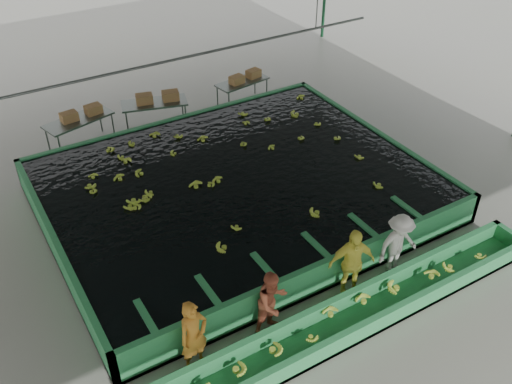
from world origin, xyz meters
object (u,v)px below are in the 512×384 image
worker_a (194,336)px  box_stack_right (245,80)px  packing_table_left (81,132)px  packing_table_right (242,92)px  sorting_trough (354,316)px  box_stack_left (82,117)px  flotation_tank (237,190)px  worker_c (352,263)px  worker_b (272,303)px  worker_d (398,245)px  packing_table_mid (156,115)px  box_stack_mid (158,101)px

worker_a → box_stack_right: 11.64m
packing_table_left → packing_table_right: packing_table_left is taller
sorting_trough → box_stack_left: (-2.60, 10.44, 0.73)m
flotation_tank → packing_table_left: bearing=117.5°
worker_a → packing_table_left: size_ratio=0.80×
packing_table_right → box_stack_right: (0.13, 0.00, 0.44)m
sorting_trough → worker_c: (0.49, 0.80, 0.66)m
packing_table_left → worker_a: bearing=-93.9°
worker_b → flotation_tank: bearing=58.9°
flotation_tank → worker_d: 4.71m
packing_table_mid → packing_table_right: 3.42m
worker_c → box_stack_right: worker_c is taller
worker_b → box_stack_mid: 9.53m
packing_table_mid → box_stack_mid: size_ratio=1.52×
worker_c → box_stack_left: bearing=126.5°
box_stack_mid → packing_table_left: bearing=176.5°
worker_d → box_stack_left: worker_d is taller
flotation_tank → box_stack_mid: bearing=91.3°
worker_b → worker_c: worker_c is taller
sorting_trough → packing_table_left: size_ratio=4.66×
worker_d → packing_table_right: 9.62m
worker_c → packing_table_left: worker_c is taller
box_stack_mid → packing_table_mid: bearing=174.4°
worker_c → packing_table_mid: worker_c is taller
worker_b → box_stack_right: (4.89, 9.53, 0.08)m
packing_table_right → box_stack_left: bearing=178.9°
sorting_trough → box_stack_mid: (-0.12, 10.22, 0.73)m
worker_a → flotation_tank: bearing=42.1°
box_stack_mid → sorting_trough: bearing=-89.3°
sorting_trough → packing_table_mid: packing_table_mid is taller
flotation_tank → packing_table_left: packing_table_left is taller
worker_d → box_stack_right: size_ratio=1.28×
box_stack_left → box_stack_right: bearing=-1.1°
worker_b → worker_c: (2.08, 0.00, 0.11)m
box_stack_left → worker_a: bearing=-94.7°
sorting_trough → box_stack_mid: bearing=90.7°
worker_a → worker_b: size_ratio=1.07×
packing_table_mid → box_stack_mid: 0.51m
box_stack_mid → worker_a: bearing=-109.2°
flotation_tank → box_stack_right: (3.30, 5.23, 0.43)m
worker_c → packing_table_left: bearing=127.4°
worker_a → box_stack_left: bearing=75.6°
packing_table_mid → box_stack_right: bearing=1.6°
box_stack_mid → box_stack_right: bearing=1.9°
box_stack_right → worker_a: bearing=-125.1°
worker_a → worker_c: 3.88m
sorting_trough → worker_b: bearing=153.3°
worker_c → packing_table_left: 10.12m
flotation_tank → packing_table_mid: bearing=92.8°
packing_table_left → box_stack_left: size_ratio=1.63×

